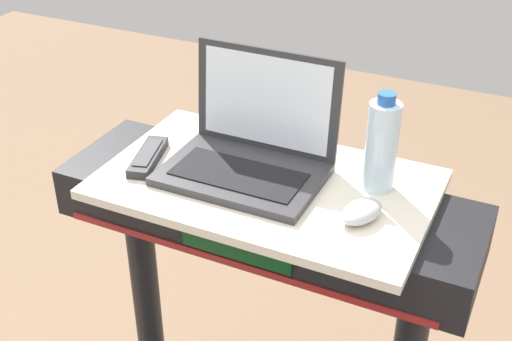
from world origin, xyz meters
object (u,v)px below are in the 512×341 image
tv_remote (148,157)px  laptop (250,150)px  computer_mouse (362,211)px  water_bottle (382,145)px

tv_remote → laptop: bearing=16.2°
laptop → tv_remote: 0.23m
tv_remote → computer_mouse: bearing=-1.3°
laptop → water_bottle: (0.26, 0.05, 0.05)m
laptop → water_bottle: bearing=9.1°
water_bottle → tv_remote: size_ratio=1.25×
computer_mouse → water_bottle: 0.15m
computer_mouse → water_bottle: water_bottle is taller
computer_mouse → laptop: bearing=-176.3°
laptop → computer_mouse: laptop is taller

